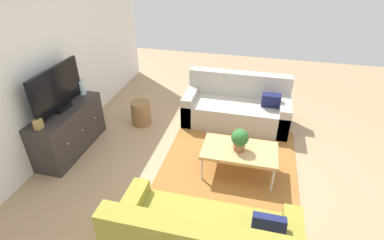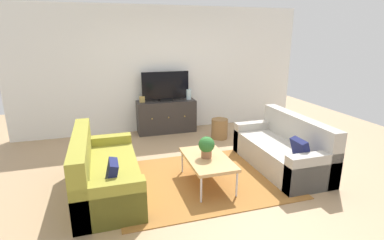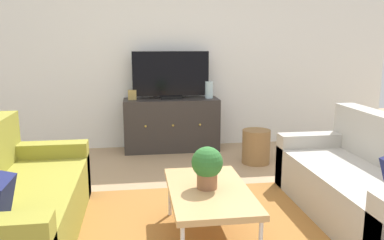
{
  "view_description": "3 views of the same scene",
  "coord_description": "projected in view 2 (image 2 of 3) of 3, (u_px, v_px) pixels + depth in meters",
  "views": [
    {
      "loc": [
        -3.15,
        -0.4,
        2.78
      ],
      "look_at": [
        0.0,
        0.36,
        0.8
      ],
      "focal_mm": 27.32,
      "sensor_mm": 36.0,
      "label": 1
    },
    {
      "loc": [
        -1.32,
        -3.95,
        2.1
      ],
      "look_at": [
        0.0,
        0.36,
        0.8
      ],
      "focal_mm": 27.69,
      "sensor_mm": 36.0,
      "label": 2
    },
    {
      "loc": [
        -0.47,
        -2.94,
        1.47
      ],
      "look_at": [
        0.0,
        0.36,
        0.8
      ],
      "focal_mm": 36.54,
      "sensor_mm": 36.0,
      "label": 3
    }
  ],
  "objects": [
    {
      "name": "glass_vase",
      "position": [
        189.0,
        94.0,
        6.59
      ],
      "size": [
        0.11,
        0.11,
        0.23
      ],
      "primitive_type": "cylinder",
      "color": "silver",
      "rests_on": "tv_console"
    },
    {
      "name": "wicker_basket",
      "position": [
        220.0,
        129.0,
        6.19
      ],
      "size": [
        0.34,
        0.34,
        0.41
      ],
      "primitive_type": "cylinder",
      "color": "olive",
      "rests_on": "ground_plane"
    },
    {
      "name": "mantel_clock",
      "position": [
        142.0,
        99.0,
        6.31
      ],
      "size": [
        0.11,
        0.07,
        0.13
      ],
      "primitive_type": "cube",
      "color": "tan",
      "rests_on": "tv_console"
    },
    {
      "name": "couch_left_side",
      "position": [
        101.0,
        174.0,
        4.01
      ],
      "size": [
        0.82,
        1.78,
        0.84
      ],
      "color": "olive",
      "rests_on": "ground_plane"
    },
    {
      "name": "coffee_table",
      "position": [
        207.0,
        160.0,
        4.23
      ],
      "size": [
        0.58,
        1.0,
        0.41
      ],
      "color": "tan",
      "rests_on": "ground_plane"
    },
    {
      "name": "potted_plant",
      "position": [
        207.0,
        146.0,
        4.18
      ],
      "size": [
        0.23,
        0.23,
        0.31
      ],
      "color": "#936042",
      "rests_on": "coffee_table"
    },
    {
      "name": "ground_plane",
      "position": [
        199.0,
        175.0,
        4.59
      ],
      "size": [
        10.0,
        10.0,
        0.0
      ],
      "primitive_type": "plane",
      "color": "tan"
    },
    {
      "name": "tv_console",
      "position": [
        166.0,
        116.0,
        6.57
      ],
      "size": [
        1.28,
        0.47,
        0.71
      ],
      "color": "#332D2B",
      "rests_on": "ground_plane"
    },
    {
      "name": "area_rug",
      "position": [
        202.0,
        179.0,
        4.45
      ],
      "size": [
        2.5,
        1.9,
        0.01
      ],
      "primitive_type": "cube",
      "color": "#9E662D",
      "rests_on": "ground_plane"
    },
    {
      "name": "wall_back",
      "position": [
        163.0,
        70.0,
        6.56
      ],
      "size": [
        6.4,
        0.12,
        2.7
      ],
      "primitive_type": "cube",
      "color": "white",
      "rests_on": "ground_plane"
    },
    {
      "name": "flat_screen_tv",
      "position": [
        165.0,
        86.0,
        6.4
      ],
      "size": [
        1.02,
        0.16,
        0.63
      ],
      "color": "black",
      "rests_on": "tv_console"
    },
    {
      "name": "couch_right_side",
      "position": [
        285.0,
        151.0,
        4.82
      ],
      "size": [
        0.82,
        1.78,
        0.84
      ],
      "color": "#B2ADA3",
      "rests_on": "ground_plane"
    }
  ]
}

